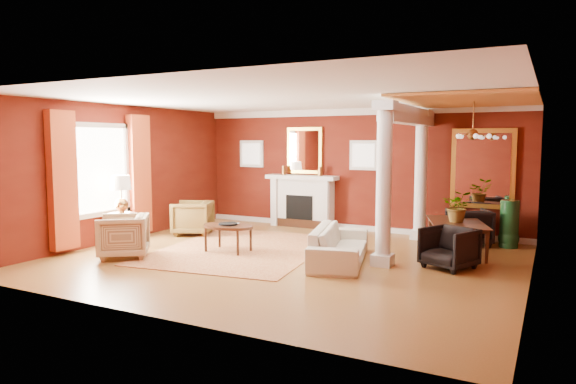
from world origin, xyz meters
The scene contains 27 objects.
ground centered at (0.00, 0.00, 0.00)m, with size 8.00×8.00×0.00m, color brown.
room_shell centered at (0.00, 0.00, 2.02)m, with size 8.04×7.04×2.92m.
fireplace centered at (-1.30, 3.32, 0.65)m, with size 1.85×0.42×1.29m.
overmantel_mirror centered at (-1.30, 3.45, 1.90)m, with size 0.95×0.07×1.15m.
flank_window_left centered at (-2.85, 3.46, 1.80)m, with size 0.70×0.07×0.70m.
flank_window_right centered at (0.25, 3.46, 1.80)m, with size 0.70×0.07×0.70m.
left_window centered at (-3.89, -0.60, 1.42)m, with size 0.21×2.55×2.60m.
column_front centered at (1.70, 0.30, 1.43)m, with size 0.36×0.36×2.80m.
column_back centered at (1.70, 3.00, 1.43)m, with size 0.36×0.36×2.80m.
header_beam centered at (1.70, 1.90, 2.62)m, with size 0.30×3.20×0.32m, color silver.
amber_ceiling centered at (2.85, 1.75, 2.87)m, with size 2.30×3.40×0.04m, color #E89844.
dining_mirror centered at (2.90, 3.45, 1.55)m, with size 1.30×0.07×1.70m.
chandelier centered at (2.90, 1.80, 2.25)m, with size 0.60×0.62×0.75m.
crown_trim centered at (0.00, 3.46, 2.82)m, with size 8.00×0.08×0.16m, color silver.
base_trim centered at (0.00, 3.46, 0.06)m, with size 8.00×0.08×0.12m, color silver.
rug centered at (-1.15, 0.31, 0.01)m, with size 2.97×3.97×0.02m, color maroon.
sofa centered at (0.95, 0.19, 0.42)m, with size 2.15×0.63×0.84m, color #ECE2C6.
armchair_leopard centered at (-3.03, 1.16, 0.43)m, with size 0.83×0.78×0.85m, color black.
armchair_stripe centered at (-2.72, -1.27, 0.44)m, with size 0.85×0.79×0.87m, color tan.
coffee_table centered at (-1.27, 0.00, 0.48)m, with size 1.04×1.04×0.53m.
coffee_book centered at (-1.30, 0.08, 0.64)m, with size 0.17×0.02×0.23m, color black.
side_table centered at (-3.50, -0.53, 0.97)m, with size 0.58×0.58×1.45m.
dining_table centered at (2.68, 1.91, 0.48)m, with size 1.73×0.61×0.96m, color black.
dining_chair_near centered at (2.74, 0.63, 0.38)m, with size 0.75×0.70×0.77m, color black.
dining_chair_far centered at (2.74, 2.88, 0.41)m, with size 0.79×0.74×0.82m, color black.
green_urn centered at (3.50, 2.94, 0.38)m, with size 0.40×0.40×0.97m.
potted_plant centered at (2.68, 1.85, 1.20)m, with size 0.54×0.60×0.47m, color #26591E.
Camera 1 is at (4.24, -8.12, 2.13)m, focal length 32.00 mm.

